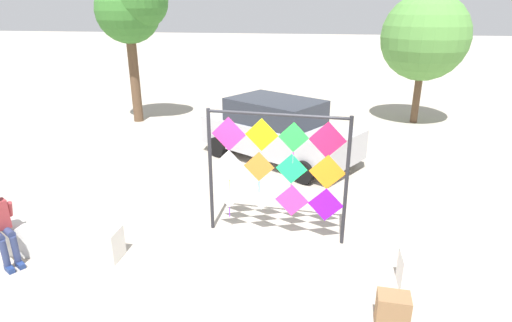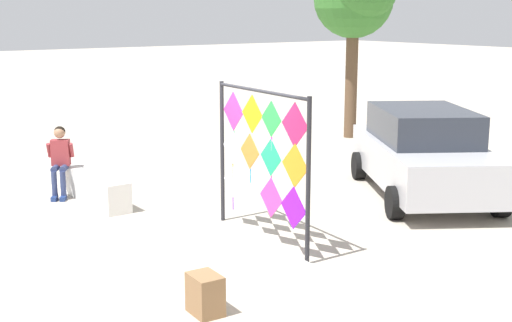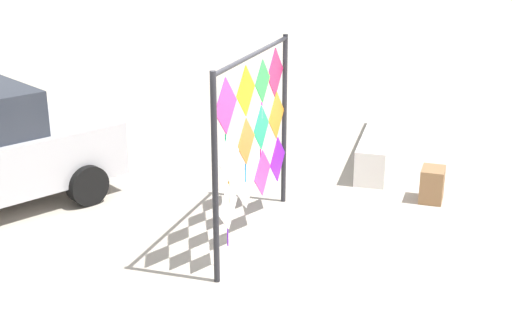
{
  "view_description": "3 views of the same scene",
  "coord_description": "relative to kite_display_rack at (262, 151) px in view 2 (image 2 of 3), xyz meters",
  "views": [
    {
      "loc": [
        0.99,
        -6.35,
        4.27
      ],
      "look_at": [
        -0.06,
        0.38,
        1.72
      ],
      "focal_mm": 29.52,
      "sensor_mm": 36.0,
      "label": 1
    },
    {
      "loc": [
        8.99,
        -5.48,
        3.63
      ],
      "look_at": [
        0.34,
        0.71,
        1.35
      ],
      "focal_mm": 48.76,
      "sensor_mm": 36.0,
      "label": 2
    },
    {
      "loc": [
        -7.86,
        -1.37,
        3.99
      ],
      "look_at": [
        -0.21,
        0.72,
        1.23
      ],
      "focal_mm": 48.94,
      "sensor_mm": 36.0,
      "label": 3
    }
  ],
  "objects": [
    {
      "name": "ground",
      "position": [
        -0.27,
        -0.87,
        -1.48
      ],
      "size": [
        120.0,
        120.0,
        0.0
      ],
      "primitive_type": "plane",
      "color": "#ADA393"
    },
    {
      "name": "kite_display_rack",
      "position": [
        0.0,
        0.0,
        0.0
      ],
      "size": [
        2.64,
        0.26,
        2.48
      ],
      "color": "#232328",
      "rests_on": "ground"
    },
    {
      "name": "seated_vendor",
      "position": [
        -4.55,
        -1.66,
        -0.65
      ],
      "size": [
        0.69,
        0.64,
        1.42
      ],
      "color": "navy",
      "rests_on": "ground"
    },
    {
      "name": "parked_car",
      "position": [
        -0.43,
        4.32,
        -0.59
      ],
      "size": [
        4.87,
        4.03,
        1.76
      ],
      "color": "#B7B7BC",
      "rests_on": "ground"
    },
    {
      "name": "plaza_ledge_left",
      "position": [
        -4.49,
        -1.26,
        -1.19
      ],
      "size": [
        3.67,
        0.47,
        0.57
      ],
      "primitive_type": "cube",
      "color": "silver",
      "rests_on": "ground"
    },
    {
      "name": "cardboard_box_large",
      "position": [
        1.88,
        -2.22,
        -1.23
      ],
      "size": [
        0.47,
        0.36,
        0.51
      ],
      "primitive_type": "cube",
      "rotation": [
        0.0,
        0.0,
        -0.06
      ],
      "color": "olive",
      "rests_on": "ground"
    }
  ]
}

